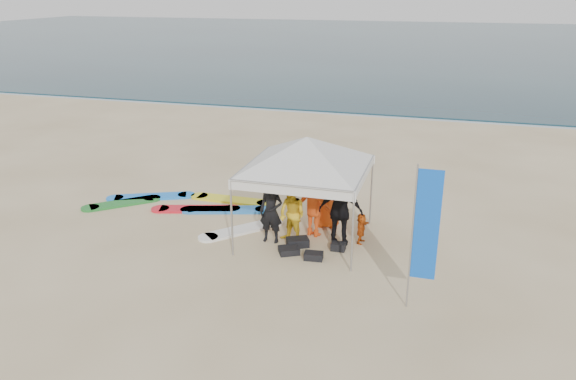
% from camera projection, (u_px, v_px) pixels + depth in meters
% --- Properties ---
extents(ground, '(120.00, 120.00, 0.00)m').
position_uv_depth(ground, '(251.00, 274.00, 13.16)').
color(ground, beige).
rests_on(ground, ground).
extents(ocean, '(160.00, 84.00, 0.08)m').
position_uv_depth(ocean, '(421.00, 42.00, 67.28)').
color(ocean, '#0C2633').
rests_on(ocean, ground).
extents(shoreline_foam, '(160.00, 1.20, 0.01)m').
position_uv_depth(shoreline_foam, '(368.00, 114.00, 29.58)').
color(shoreline_foam, silver).
rests_on(shoreline_foam, ground).
extents(person_black_a, '(0.62, 0.41, 1.69)m').
position_uv_depth(person_black_a, '(271.00, 212.00, 14.56)').
color(person_black_a, black).
rests_on(person_black_a, ground).
extents(person_yellow, '(0.95, 0.88, 1.58)m').
position_uv_depth(person_yellow, '(292.00, 215.00, 14.51)').
color(person_yellow, yellow).
rests_on(person_yellow, ground).
extents(person_orange_a, '(1.29, 0.95, 1.79)m').
position_uv_depth(person_orange_a, '(315.00, 204.00, 14.93)').
color(person_orange_a, '#DB4413').
rests_on(person_orange_a, ground).
extents(person_black_b, '(1.14, 0.48, 1.93)m').
position_uv_depth(person_black_b, '(341.00, 211.00, 14.25)').
color(person_black_b, black).
rests_on(person_black_b, ground).
extents(person_orange_b, '(1.03, 0.77, 1.91)m').
position_uv_depth(person_orange_b, '(327.00, 194.00, 15.44)').
color(person_orange_b, '#DE4D13').
rests_on(person_orange_b, ground).
extents(person_seated, '(0.32, 0.78, 0.82)m').
position_uv_depth(person_seated, '(361.00, 228.00, 14.62)').
color(person_seated, '#D05212').
rests_on(person_seated, ground).
extents(canopy_tent, '(4.23, 4.23, 3.19)m').
position_uv_depth(canopy_tent, '(307.00, 137.00, 14.08)').
color(canopy_tent, '#A5A5A8').
rests_on(canopy_tent, ground).
extents(feather_flag, '(0.53, 0.04, 3.14)m').
position_uv_depth(feather_flag, '(425.00, 227.00, 11.13)').
color(feather_flag, '#A5A5A8').
rests_on(feather_flag, ground).
extents(marker_pennant, '(0.28, 0.28, 0.64)m').
position_uv_depth(marker_pennant, '(272.00, 219.00, 15.00)').
color(marker_pennant, '#A5A5A8').
rests_on(marker_pennant, ground).
extents(gear_pile, '(1.65, 1.07, 0.22)m').
position_uv_depth(gear_pile, '(305.00, 248.00, 14.24)').
color(gear_pile, black).
rests_on(gear_pile, ground).
extents(surfboard_spread, '(6.03, 3.28, 0.07)m').
position_uv_depth(surfboard_spread, '(195.00, 207.00, 17.02)').
color(surfboard_spread, '#21792B').
rests_on(surfboard_spread, ground).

